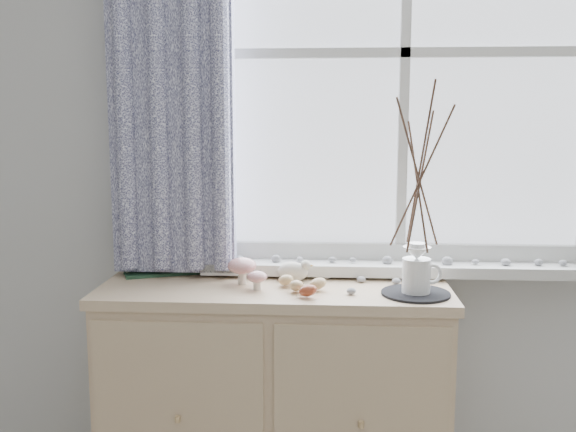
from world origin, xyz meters
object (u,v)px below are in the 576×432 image
object	(u,v)px
sideboard	(275,402)
toadstool_cluster	(246,269)
twig_pitcher	(419,173)
botanical_book	(162,245)

from	to	relation	value
sideboard	toadstool_cluster	bearing A→B (deg)	-178.15
twig_pitcher	toadstool_cluster	bearing A→B (deg)	156.80
toadstool_cluster	twig_pitcher	size ratio (longest dim) A/B	0.22
sideboard	twig_pitcher	distance (m)	0.95
botanical_book	toadstool_cluster	world-z (taller)	botanical_book
botanical_book	twig_pitcher	bearing A→B (deg)	-34.30
sideboard	botanical_book	bearing A→B (deg)	164.60
botanical_book	toadstool_cluster	distance (m)	0.35
toadstool_cluster	twig_pitcher	bearing A→B (deg)	-7.89
twig_pitcher	sideboard	bearing A→B (deg)	154.81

